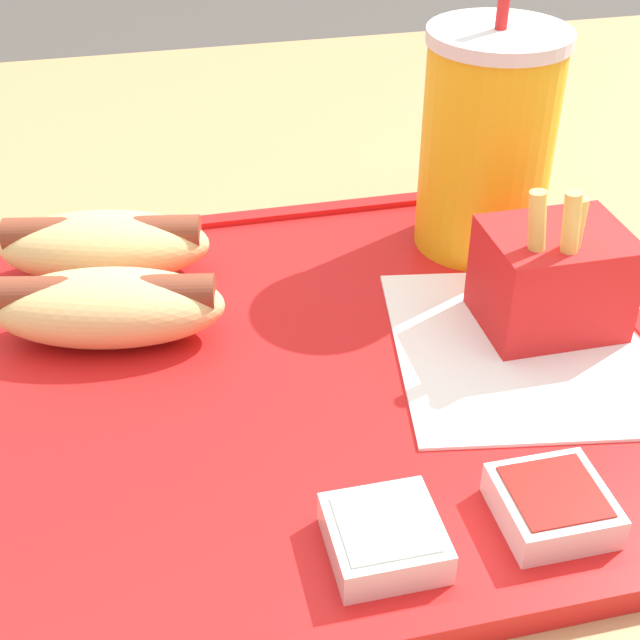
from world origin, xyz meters
TOP-DOWN VIEW (x-y plane):
  - food_tray at (-0.03, -0.01)m, footprint 0.38×0.35m
  - paper_napkin at (0.11, -0.02)m, footprint 0.20×0.18m
  - soda_cup at (0.10, 0.10)m, footprint 0.08×0.08m
  - hot_dog_far at (-0.13, 0.11)m, footprint 0.13×0.08m
  - hot_dog_near at (-0.13, 0.04)m, footprint 0.14×0.08m
  - fries_carton at (0.11, -0.00)m, footprint 0.08×0.06m
  - sauce_cup_mayo at (-0.03, -0.14)m, footprint 0.05×0.05m
  - sauce_cup_ketchup at (0.05, -0.14)m, footprint 0.05×0.05m

SIDE VIEW (x-z plane):
  - food_tray at x=-0.03m, z-range 0.72..0.73m
  - paper_napkin at x=0.11m, z-range 0.73..0.73m
  - sauce_cup_mayo at x=-0.03m, z-range 0.73..0.74m
  - sauce_cup_ketchup at x=0.05m, z-range 0.73..0.74m
  - hot_dog_far at x=-0.13m, z-range 0.73..0.77m
  - hot_dog_near at x=-0.13m, z-range 0.73..0.77m
  - fries_carton at x=0.11m, z-range 0.71..0.80m
  - soda_cup at x=0.10m, z-range 0.71..0.88m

